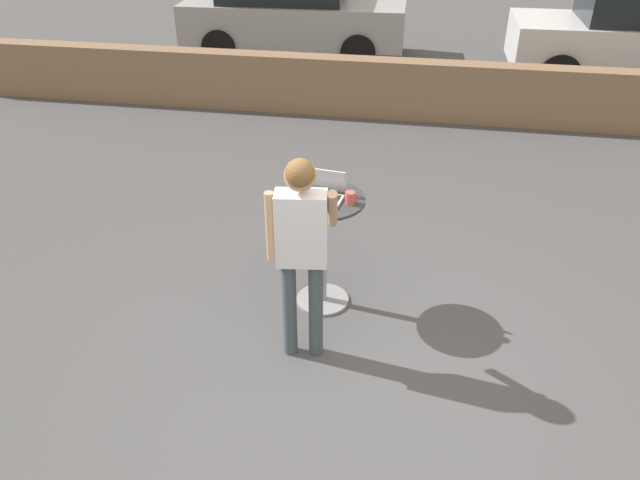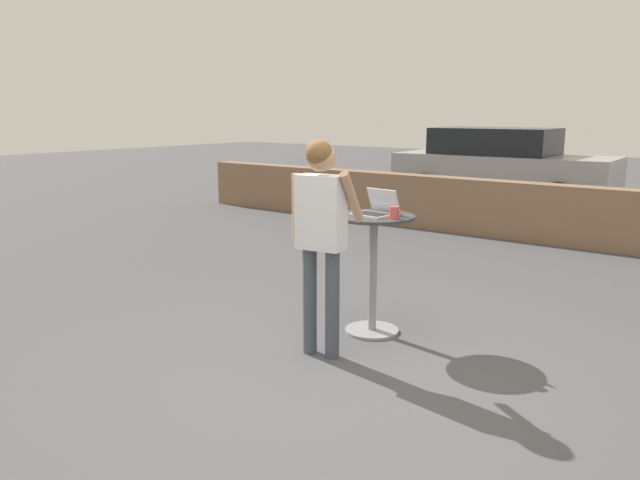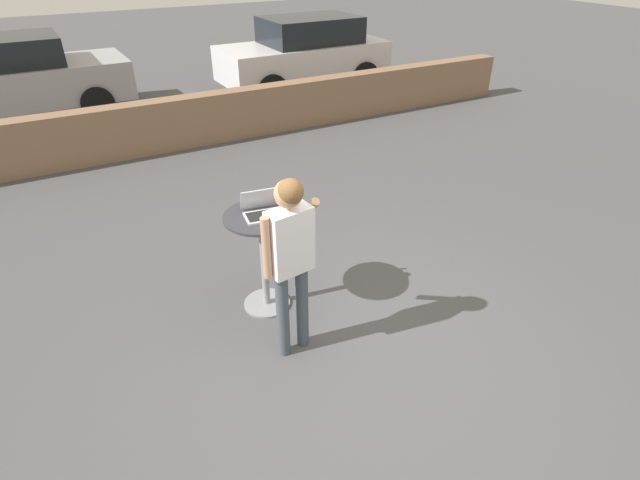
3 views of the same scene
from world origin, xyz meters
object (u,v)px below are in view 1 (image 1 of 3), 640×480
object	(u,v)px
cafe_table	(323,237)
laptop	(324,192)
coffee_mug	(350,198)
parked_car_further_down	(292,13)
parked_car_near_street	(634,36)
standing_person	(301,238)

from	to	relation	value
cafe_table	laptop	distance (m)	0.41
cafe_table	coffee_mug	size ratio (longest dim) A/B	8.64
cafe_table	coffee_mug	bearing A→B (deg)	-13.50
parked_car_further_down	parked_car_near_street	bearing A→B (deg)	-7.94
cafe_table	parked_car_near_street	bearing A→B (deg)	59.92
parked_car_further_down	coffee_mug	bearing A→B (deg)	-74.48
cafe_table	parked_car_further_down	distance (m)	8.07
cafe_table	laptop	size ratio (longest dim) A/B	2.91
cafe_table	parked_car_further_down	size ratio (longest dim) A/B	0.24
parked_car_near_street	parked_car_further_down	xyz separation A→B (m)	(-6.01, 0.84, -0.03)
coffee_mug	cafe_table	bearing A→B (deg)	166.50
cafe_table	laptop	world-z (taller)	laptop
cafe_table	coffee_mug	world-z (taller)	coffee_mug
laptop	parked_car_further_down	world-z (taller)	parked_car_further_down
laptop	coffee_mug	world-z (taller)	laptop
laptop	parked_car_near_street	xyz separation A→B (m)	(4.04, 6.98, -0.25)
coffee_mug	standing_person	bearing A→B (deg)	-112.74
laptop	cafe_table	bearing A→B (deg)	-119.19
laptop	parked_car_near_street	distance (m)	8.07
parked_car_near_street	cafe_table	bearing A→B (deg)	-120.08
standing_person	parked_car_further_down	bearing A→B (deg)	102.73
coffee_mug	standing_person	size ratio (longest dim) A/B	0.07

